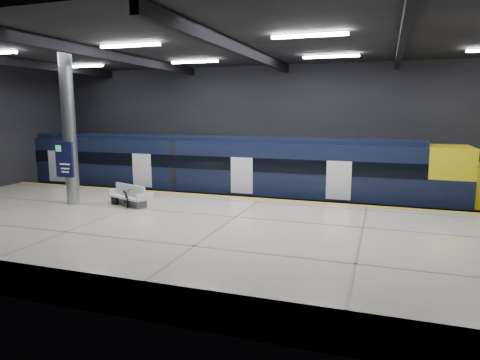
% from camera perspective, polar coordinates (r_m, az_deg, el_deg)
% --- Properties ---
extents(ground, '(30.00, 30.00, 0.00)m').
position_cam_1_polar(ground, '(18.67, 0.43, -7.49)').
color(ground, black).
rests_on(ground, ground).
extents(room_shell, '(30.10, 16.10, 8.05)m').
position_cam_1_polar(room_shell, '(17.88, 0.45, 10.35)').
color(room_shell, black).
rests_on(room_shell, ground).
extents(platform, '(30.00, 11.00, 1.10)m').
position_cam_1_polar(platform, '(16.25, -2.37, -8.03)').
color(platform, beige).
rests_on(platform, ground).
extents(safety_strip, '(30.00, 0.40, 0.01)m').
position_cam_1_polar(safety_strip, '(20.94, 2.80, -2.53)').
color(safety_strip, gold).
rests_on(safety_strip, platform).
extents(rails, '(30.00, 1.52, 0.16)m').
position_cam_1_polar(rails, '(23.76, 4.61, -3.66)').
color(rails, gray).
rests_on(rails, ground).
extents(train, '(29.40, 2.84, 3.79)m').
position_cam_1_polar(train, '(24.16, -1.42, 1.36)').
color(train, black).
rests_on(train, ground).
extents(bench, '(2.35, 1.63, 0.96)m').
position_cam_1_polar(bench, '(20.09, -14.39, -2.35)').
color(bench, '#595B60').
rests_on(bench, platform).
extents(bicycle, '(1.42, 1.57, 0.83)m').
position_cam_1_polar(bicycle, '(20.12, -14.97, -2.14)').
color(bicycle, '#99999E').
rests_on(bicycle, platform).
extents(pannier_bag, '(0.33, 0.24, 0.35)m').
position_cam_1_polar(pannier_bag, '(20.50, -16.34, -2.67)').
color(pannier_bag, black).
rests_on(pannier_bag, platform).
extents(info_column, '(0.90, 0.78, 6.90)m').
position_cam_1_polar(info_column, '(20.98, -21.86, 6.09)').
color(info_column, '#9EA0A5').
rests_on(info_column, platform).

